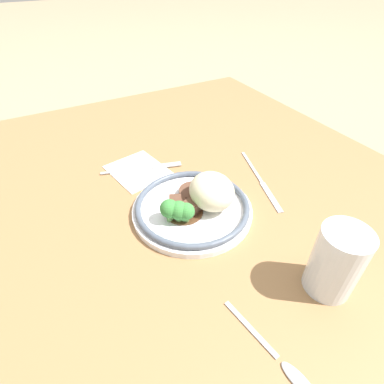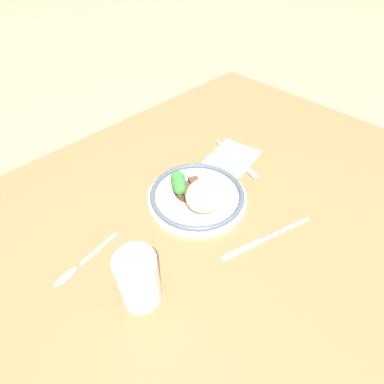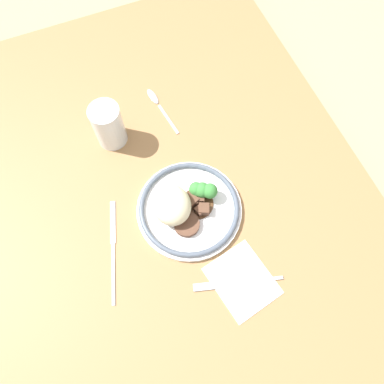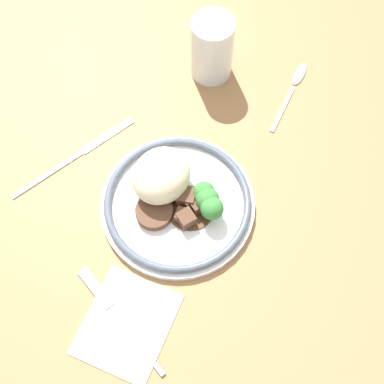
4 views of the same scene
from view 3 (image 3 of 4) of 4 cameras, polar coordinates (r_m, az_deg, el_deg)
name	(u,v)px [view 3 (image 3 of 4)]	position (r m, az deg, el deg)	size (l,w,h in m)	color
ground_plane	(167,220)	(0.89, -3.85, -4.25)	(8.00, 8.00, 0.00)	#998466
dining_table	(166,217)	(0.88, -3.93, -3.87)	(1.33, 0.97, 0.04)	olive
napkin	(242,281)	(0.82, 7.66, -13.25)	(0.16, 0.14, 0.00)	silver
plate	(186,206)	(0.84, -0.91, -2.21)	(0.24, 0.24, 0.08)	white
juice_glass	(109,127)	(0.92, -12.54, 9.67)	(0.07, 0.07, 0.12)	yellow
fork	(229,284)	(0.82, 5.70, -13.72)	(0.06, 0.19, 0.00)	#ADADB2
knife	(113,247)	(0.85, -11.93, -8.13)	(0.23, 0.08, 0.00)	#ADADB2
spoon	(157,102)	(1.00, -5.42, 13.50)	(0.16, 0.04, 0.01)	#ADADB2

